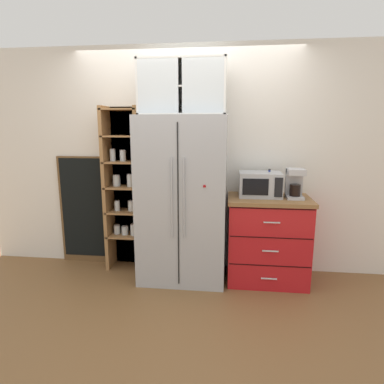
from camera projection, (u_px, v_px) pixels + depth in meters
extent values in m
plane|color=brown|center=(183.00, 278.00, 3.62)|extent=(10.63, 10.63, 0.00)
cube|color=silver|center=(187.00, 161.00, 3.76)|extent=(4.94, 0.10, 2.55)
cube|color=#ADAFB5|center=(183.00, 200.00, 3.48)|extent=(0.92, 0.63, 1.78)
cube|color=black|center=(178.00, 207.00, 3.17)|extent=(0.01, 0.01, 1.63)
cylinder|color=#ADAFB5|center=(172.00, 198.00, 3.15)|extent=(0.02, 0.02, 0.80)
cylinder|color=#ADAFB5|center=(184.00, 199.00, 3.14)|extent=(0.02, 0.02, 0.80)
cube|color=#A8161C|center=(204.00, 186.00, 3.10)|extent=(0.02, 0.01, 0.02)
cube|color=brown|center=(128.00, 188.00, 3.88)|extent=(0.47, 0.04, 1.89)
cube|color=#9E7042|center=(108.00, 190.00, 3.75)|extent=(0.04, 0.27, 1.89)
cube|color=#9E7042|center=(140.00, 191.00, 3.70)|extent=(0.04, 0.27, 1.89)
cube|color=#9E7042|center=(126.00, 235.00, 3.83)|extent=(0.41, 0.27, 0.02)
cylinder|color=silver|center=(117.00, 230.00, 3.84)|extent=(0.08, 0.08, 0.10)
cylinder|color=beige|center=(117.00, 231.00, 3.84)|extent=(0.07, 0.07, 0.07)
cylinder|color=#B2B2B7|center=(117.00, 225.00, 3.83)|extent=(0.07, 0.07, 0.01)
cylinder|color=silver|center=(125.00, 231.00, 3.81)|extent=(0.08, 0.08, 0.09)
cylinder|color=#382316|center=(125.00, 232.00, 3.82)|extent=(0.07, 0.07, 0.06)
cylinder|color=#B2B2B7|center=(125.00, 226.00, 3.80)|extent=(0.07, 0.07, 0.01)
cylinder|color=silver|center=(134.00, 230.00, 3.79)|extent=(0.08, 0.08, 0.12)
cylinder|color=#E0C67F|center=(134.00, 231.00, 3.80)|extent=(0.07, 0.07, 0.08)
cylinder|color=#B2B2B7|center=(134.00, 224.00, 3.78)|extent=(0.08, 0.08, 0.01)
cube|color=#9E7042|center=(125.00, 211.00, 3.78)|extent=(0.41, 0.27, 0.02)
cylinder|color=silver|center=(117.00, 206.00, 3.76)|extent=(0.06, 0.06, 0.11)
cylinder|color=white|center=(117.00, 207.00, 3.76)|extent=(0.05, 0.05, 0.08)
cylinder|color=#B2B2B7|center=(117.00, 201.00, 3.75)|extent=(0.06, 0.06, 0.01)
cylinder|color=silver|center=(131.00, 206.00, 3.76)|extent=(0.08, 0.08, 0.11)
cylinder|color=#CCB78C|center=(132.00, 207.00, 3.77)|extent=(0.07, 0.07, 0.08)
cylinder|color=#B2B2B7|center=(131.00, 201.00, 3.75)|extent=(0.08, 0.08, 0.01)
cube|color=#9E7042|center=(124.00, 187.00, 3.72)|extent=(0.41, 0.27, 0.02)
cylinder|color=silver|center=(117.00, 181.00, 3.72)|extent=(0.08, 0.08, 0.12)
cylinder|color=#B77A38|center=(117.00, 182.00, 3.73)|extent=(0.07, 0.07, 0.08)
cylinder|color=#B2B2B7|center=(116.00, 175.00, 3.71)|extent=(0.08, 0.08, 0.01)
cylinder|color=silver|center=(130.00, 181.00, 3.68)|extent=(0.07, 0.07, 0.14)
cylinder|color=white|center=(130.00, 183.00, 3.68)|extent=(0.06, 0.06, 0.09)
cylinder|color=#B2B2B7|center=(130.00, 175.00, 3.66)|extent=(0.07, 0.07, 0.01)
cube|color=#9E7042|center=(123.00, 162.00, 3.66)|extent=(0.41, 0.27, 0.02)
cylinder|color=silver|center=(113.00, 155.00, 3.66)|extent=(0.06, 0.06, 0.13)
cylinder|color=#2D2D2D|center=(113.00, 157.00, 3.66)|extent=(0.05, 0.05, 0.09)
cylinder|color=#B2B2B7|center=(112.00, 149.00, 3.64)|extent=(0.06, 0.06, 0.01)
cylinder|color=silver|center=(123.00, 156.00, 3.65)|extent=(0.07, 0.07, 0.12)
cylinder|color=brown|center=(123.00, 158.00, 3.65)|extent=(0.06, 0.06, 0.08)
cylinder|color=#B2B2B7|center=(123.00, 150.00, 3.64)|extent=(0.07, 0.07, 0.01)
cube|color=#9E7042|center=(122.00, 136.00, 3.60)|extent=(0.41, 0.27, 0.02)
cube|color=#9E7042|center=(120.00, 109.00, 3.55)|extent=(0.41, 0.27, 0.02)
cube|color=red|center=(267.00, 241.00, 3.50)|extent=(0.83, 0.55, 0.89)
cube|color=olive|center=(269.00, 199.00, 3.41)|extent=(0.86, 0.58, 0.04)
cube|color=black|center=(270.00, 266.00, 3.26)|extent=(0.81, 0.00, 0.01)
cube|color=silver|center=(269.00, 279.00, 3.28)|extent=(0.16, 0.01, 0.01)
cube|color=black|center=(271.00, 238.00, 3.20)|extent=(0.81, 0.00, 0.01)
cube|color=silver|center=(270.00, 251.00, 3.22)|extent=(0.16, 0.01, 0.01)
cube|color=black|center=(272.00, 209.00, 3.14)|extent=(0.81, 0.00, 0.01)
cube|color=silver|center=(272.00, 223.00, 3.16)|extent=(0.16, 0.01, 0.01)
cube|color=#ADAFB5|center=(260.00, 184.00, 3.44)|extent=(0.44, 0.32, 0.26)
cube|color=black|center=(255.00, 187.00, 3.28)|extent=(0.26, 0.01, 0.17)
cube|color=black|center=(279.00, 187.00, 3.26)|extent=(0.08, 0.01, 0.20)
cube|color=#B7B7BC|center=(294.00, 197.00, 3.35)|extent=(0.17, 0.20, 0.03)
cube|color=#B7B7BC|center=(294.00, 183.00, 3.39)|extent=(0.17, 0.06, 0.30)
cube|color=#B7B7BC|center=(296.00, 172.00, 3.30)|extent=(0.17, 0.20, 0.06)
cylinder|color=black|center=(295.00, 190.00, 3.33)|extent=(0.11, 0.11, 0.12)
cylinder|color=#2D2D33|center=(270.00, 194.00, 3.38)|extent=(0.09, 0.09, 0.08)
torus|color=#2D2D33|center=(275.00, 194.00, 3.38)|extent=(0.05, 0.01, 0.05)
cylinder|color=silver|center=(270.00, 194.00, 3.37)|extent=(0.07, 0.07, 0.09)
torus|color=silver|center=(275.00, 194.00, 3.37)|extent=(0.05, 0.01, 0.05)
cylinder|color=navy|center=(269.00, 186.00, 3.48)|extent=(0.06, 0.06, 0.21)
cone|color=navy|center=(269.00, 176.00, 3.46)|extent=(0.06, 0.06, 0.04)
cylinder|color=navy|center=(269.00, 173.00, 3.45)|extent=(0.02, 0.02, 0.07)
cylinder|color=black|center=(269.00, 170.00, 3.44)|extent=(0.03, 0.03, 0.01)
cube|color=silver|center=(185.00, 89.00, 3.42)|extent=(0.89, 0.02, 0.55)
cube|color=silver|center=(182.00, 60.00, 3.22)|extent=(0.89, 0.32, 0.02)
cube|color=silver|center=(183.00, 114.00, 3.32)|extent=(0.89, 0.32, 0.02)
cube|color=silver|center=(141.00, 88.00, 3.32)|extent=(0.02, 0.32, 0.55)
cube|color=silver|center=(225.00, 87.00, 3.22)|extent=(0.02, 0.32, 0.55)
cube|color=silver|center=(182.00, 88.00, 3.27)|extent=(0.86, 0.30, 0.02)
cube|color=silver|center=(158.00, 86.00, 3.15)|extent=(0.41, 0.01, 0.51)
cube|color=silver|center=(203.00, 85.00, 3.10)|extent=(0.41, 0.01, 0.51)
cylinder|color=silver|center=(153.00, 113.00, 3.36)|extent=(0.05, 0.05, 0.00)
cylinder|color=silver|center=(153.00, 110.00, 3.35)|extent=(0.01, 0.01, 0.07)
cone|color=silver|center=(153.00, 104.00, 3.34)|extent=(0.06, 0.06, 0.05)
cylinder|color=silver|center=(183.00, 113.00, 3.32)|extent=(0.05, 0.05, 0.00)
cylinder|color=silver|center=(183.00, 110.00, 3.32)|extent=(0.01, 0.01, 0.07)
cone|color=silver|center=(183.00, 104.00, 3.30)|extent=(0.06, 0.06, 0.05)
cylinder|color=silver|center=(213.00, 113.00, 3.29)|extent=(0.05, 0.05, 0.00)
cylinder|color=silver|center=(213.00, 110.00, 3.28)|extent=(0.01, 0.01, 0.07)
cone|color=silver|center=(213.00, 104.00, 3.27)|extent=(0.06, 0.06, 0.05)
cylinder|color=white|center=(157.00, 84.00, 3.29)|extent=(0.06, 0.06, 0.07)
cylinder|color=white|center=(174.00, 84.00, 3.27)|extent=(0.06, 0.06, 0.07)
cylinder|color=white|center=(191.00, 83.00, 3.25)|extent=(0.06, 0.06, 0.07)
cylinder|color=white|center=(209.00, 83.00, 3.23)|extent=(0.06, 0.06, 0.07)
cube|color=brown|center=(84.00, 210.00, 3.96)|extent=(0.60, 0.04, 1.32)
cube|color=black|center=(83.00, 208.00, 3.93)|extent=(0.54, 0.01, 1.22)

